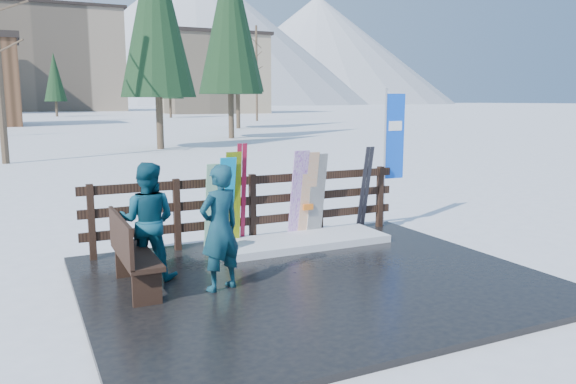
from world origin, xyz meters
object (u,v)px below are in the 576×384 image
snowboard_2 (233,200)px  person_front (220,228)px  snowboard_1 (215,206)px  snowboard_5 (308,195)px  person_back (148,221)px  snowboard_3 (298,195)px  rental_flag (392,142)px  bench (130,251)px  snowboard_4 (317,195)px  snowboard_0 (226,203)px

snowboard_2 → person_front: person_front is taller
snowboard_1 → snowboard_5: (1.69, -0.00, 0.06)m
person_front → person_back: 1.12m
snowboard_3 → rental_flag: (2.13, 0.27, 0.83)m
snowboard_1 → rental_flag: bearing=4.3°
snowboard_5 → snowboard_3: bearing=180.0°
snowboard_2 → rental_flag: size_ratio=0.61×
bench → person_back: (0.32, 0.43, 0.27)m
bench → snowboard_4: snowboard_4 is taller
snowboard_1 → snowboard_4: size_ratio=0.95×
snowboard_5 → person_front: person_front is taller
snowboard_5 → person_back: (-2.97, -1.04, 0.03)m
snowboard_1 → snowboard_3: bearing=-0.0°
person_back → rental_flag: bearing=-137.7°
snowboard_2 → snowboard_4: 1.55m
bench → person_front: size_ratio=0.94×
snowboard_4 → person_front: 3.08m
snowboard_5 → rental_flag: bearing=7.9°
snowboard_3 → snowboard_5: 0.19m
snowboard_2 → snowboard_5: bearing=-0.0°
snowboard_3 → person_back: (-2.78, -1.04, 0.01)m
bench → snowboard_0: bearing=39.4°
snowboard_3 → snowboard_4: 0.36m
bench → person_back: 0.60m
bench → snowboard_2: snowboard_2 is taller
snowboard_0 → person_back: person_back is taller
snowboard_2 → snowboard_4: bearing=-0.0°
person_front → snowboard_3: bearing=-155.9°
snowboard_1 → rental_flag: 3.75m
bench → snowboard_4: 3.76m
snowboard_1 → snowboard_5: bearing=-0.0°
rental_flag → person_front: size_ratio=1.62×
bench → rental_flag: rental_flag is taller
snowboard_0 → snowboard_1: size_ratio=1.07×
snowboard_0 → snowboard_4: bearing=0.0°
snowboard_2 → person_front: 2.09m
person_front → bench: bearing=-41.5°
snowboard_3 → person_front: size_ratio=0.98×
snowboard_3 → rental_flag: rental_flag is taller
snowboard_3 → snowboard_0: bearing=-180.0°
snowboard_2 → person_back: bearing=-146.8°
snowboard_4 → rental_flag: rental_flag is taller
bench → rental_flag: bearing=18.4°
person_front → person_back: person_front is taller
snowboard_4 → person_back: 3.31m
bench → snowboard_1: 2.18m
bench → snowboard_0: size_ratio=0.99×
bench → snowboard_2: 2.42m
snowboard_2 → person_front: size_ratio=0.98×
snowboard_3 → snowboard_4: size_ratio=1.05×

